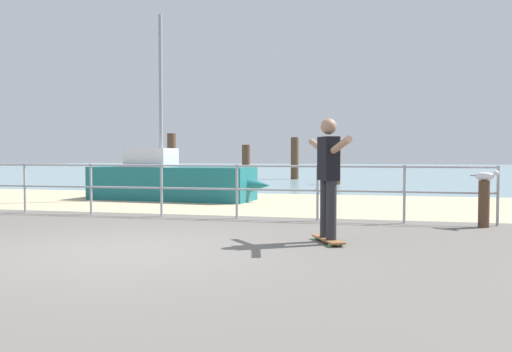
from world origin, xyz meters
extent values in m
cube|color=#605B56|center=(0.00, -1.00, 0.00)|extent=(24.00, 10.00, 0.04)
cube|color=tan|center=(0.00, 7.00, 0.00)|extent=(24.00, 6.00, 0.04)
cube|color=#75939E|center=(0.00, 35.00, 0.00)|extent=(72.00, 50.00, 0.04)
cylinder|color=#9EA0A5|center=(-4.14, 3.60, 0.53)|extent=(0.05, 0.05, 1.05)
cylinder|color=#9EA0A5|center=(-2.61, 3.60, 0.53)|extent=(0.05, 0.05, 1.05)
cylinder|color=#9EA0A5|center=(-1.07, 3.60, 0.53)|extent=(0.05, 0.05, 1.05)
cylinder|color=#9EA0A5|center=(0.46, 3.60, 0.53)|extent=(0.05, 0.05, 1.05)
cylinder|color=#9EA0A5|center=(2.00, 3.60, 0.53)|extent=(0.05, 0.05, 1.05)
cylinder|color=#9EA0A5|center=(3.53, 3.60, 0.53)|extent=(0.05, 0.05, 1.05)
cylinder|color=#9EA0A5|center=(5.07, 3.60, 0.53)|extent=(0.05, 0.05, 1.05)
cylinder|color=#9EA0A5|center=(-1.07, 3.60, 1.02)|extent=(12.28, 0.04, 0.04)
cylinder|color=#9EA0A5|center=(-1.07, 3.60, 0.58)|extent=(12.28, 0.04, 0.04)
cube|color=#19666B|center=(-2.36, 7.25, 0.45)|extent=(4.50, 1.74, 0.90)
cone|color=#19666B|center=(-0.16, 7.08, 0.45)|extent=(1.16, 0.85, 0.77)
cylinder|color=gray|center=(-2.66, 7.28, 2.93)|extent=(0.10, 0.10, 4.06)
cube|color=silver|center=(-2.96, 7.30, 1.15)|extent=(1.27, 0.99, 0.50)
cube|color=brown|center=(2.43, 1.18, 0.07)|extent=(0.54, 0.81, 0.02)
cylinder|color=#3FBF59|center=(2.23, 1.39, 0.03)|extent=(0.05, 0.07, 0.06)
cylinder|color=#3FBF59|center=(2.38, 1.47, 0.03)|extent=(0.05, 0.07, 0.06)
cylinder|color=#3FBF59|center=(2.48, 0.89, 0.03)|extent=(0.05, 0.07, 0.06)
cylinder|color=#3FBF59|center=(2.63, 0.96, 0.03)|extent=(0.05, 0.07, 0.06)
cylinder|color=#26262B|center=(2.38, 1.29, 0.48)|extent=(0.14, 0.14, 0.80)
cylinder|color=#26262B|center=(2.48, 1.07, 0.48)|extent=(0.14, 0.14, 0.80)
cube|color=black|center=(2.43, 1.18, 1.18)|extent=(0.34, 0.41, 0.60)
sphere|color=#9E755B|center=(2.43, 1.18, 1.62)|extent=(0.22, 0.22, 0.22)
cylinder|color=#9E755B|center=(2.23, 1.58, 1.36)|extent=(0.33, 0.54, 0.23)
cylinder|color=#9E755B|center=(2.63, 0.78, 1.36)|extent=(0.33, 0.54, 0.23)
cylinder|color=#513826|center=(4.81, 3.36, 0.40)|extent=(0.18, 0.18, 0.80)
ellipsoid|color=white|center=(4.81, 3.36, 0.87)|extent=(0.35, 0.27, 0.14)
sphere|color=white|center=(4.97, 3.27, 0.93)|extent=(0.09, 0.09, 0.09)
cone|color=gold|center=(5.02, 3.25, 0.93)|extent=(0.06, 0.04, 0.02)
cube|color=slate|center=(4.66, 3.43, 0.88)|extent=(0.14, 0.13, 0.02)
cylinder|color=#513826|center=(-5.76, 15.61, 1.07)|extent=(0.38, 0.38, 2.14)
cylinder|color=#513826|center=(-3.39, 19.35, 0.85)|extent=(0.40, 0.40, 1.70)
cylinder|color=#513826|center=(-1.01, 19.63, 1.03)|extent=(0.38, 0.38, 2.05)
cylinder|color=#513826|center=(1.36, 15.58, 0.73)|extent=(0.29, 0.29, 1.46)
camera|label=1|loc=(3.16, -6.22, 1.25)|focal=37.72mm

